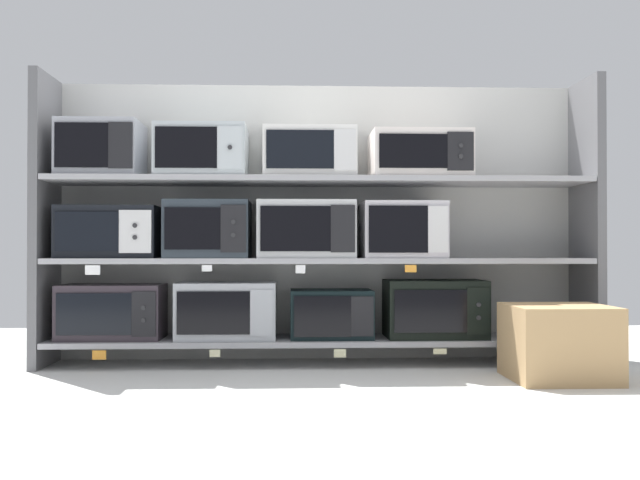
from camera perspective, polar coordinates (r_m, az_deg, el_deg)
The scene contains 28 objects.
ground at distance 3.27m, azimuth 0.74°, elevation -12.13°, with size 6.96×6.00×0.02m, color silver.
back_panel at distance 4.44m, azimuth -0.12°, elevation 1.38°, with size 3.16×0.04×1.60m, color #B2B2AD.
upright_left at distance 4.41m, azimuth -20.04°, elevation 1.44°, with size 0.05×0.43×1.60m, color #5B5B5E.
upright_right at distance 4.53m, azimuth 19.50°, elevation 1.38°, with size 0.05×0.43×1.60m, color #5B5B5E.
shelf_0 at distance 4.23m, azimuth 0.00°, elevation -7.60°, with size 2.96×0.43×0.03m, color #99999E.
microwave_0 at distance 4.32m, azimuth -15.42°, elevation -5.24°, with size 0.55×0.34×0.30m.
microwave_1 at distance 4.22m, azimuth -7.04°, elevation -5.29°, with size 0.54×0.36×0.31m.
microwave_2 at distance 4.21m, azimuth 0.85°, elevation -5.59°, with size 0.45×0.34×0.27m.
microwave_3 at distance 4.28m, azimuth 8.66°, elevation -5.15°, with size 0.55×0.37×0.32m.
price_tag_0 at distance 4.14m, azimuth -16.34°, elevation -8.34°, with size 0.07×0.00×0.05m, color orange.
price_tag_1 at distance 4.03m, azimuth -7.95°, elevation -8.48°, with size 0.06×0.00×0.04m, color beige.
price_tag_2 at distance 4.03m, azimuth 1.52°, elevation -8.55°, with size 0.06×0.00×0.04m, color beige.
price_tag_3 at distance 4.09m, azimuth 9.05°, elevation -8.31°, with size 0.07×0.00×0.03m, color beige.
shelf_1 at distance 4.20m, azimuth 0.00°, elevation -1.57°, with size 2.96×0.43×0.03m, color #99999E.
microwave_4 at distance 4.31m, azimuth -15.54°, elevation 0.57°, with size 0.53×0.38×0.28m.
microwave_5 at distance 4.22m, azimuth -8.40°, elevation 0.79°, with size 0.45×0.43×0.32m.
microwave_6 at distance 4.20m, azimuth -1.07°, elevation 0.79°, with size 0.53×0.41×0.32m.
microwave_7 at distance 4.24m, azimuth 6.21°, elevation 0.75°, with size 0.45×0.41×0.31m.
price_tag_4 at distance 4.11m, azimuth -16.80°, elevation -2.18°, with size 0.08×0.00×0.05m, color white.
price_tag_5 at distance 4.00m, azimuth -8.54°, elevation -2.12°, with size 0.05×0.00×0.03m, color white.
price_tag_6 at distance 3.98m, azimuth -1.49°, elevation -2.22°, with size 0.05×0.00×0.04m, color white.
price_tag_7 at distance 4.03m, azimuth 6.87°, elevation -2.16°, with size 0.06×0.00×0.04m, color orange.
shelf_2 at distance 4.22m, azimuth 0.00°, elevation 4.48°, with size 2.96×0.43×0.03m, color #99999E.
microwave_8 at distance 4.35m, azimuth -16.18°, elevation 6.57°, with size 0.43×0.38×0.31m.
microwave_9 at distance 4.25m, azimuth -8.87°, elevation 6.56°, with size 0.49×0.42×0.28m.
microwave_10 at distance 4.23m, azimuth -0.82°, elevation 6.53°, with size 0.51×0.38×0.27m.
microwave_11 at distance 4.29m, azimuth 7.51°, elevation 6.35°, with size 0.54×0.41×0.26m.
shipping_carton at distance 3.89m, azimuth 17.59°, elevation -7.39°, with size 0.48×0.48×0.36m, color tan.
Camera 1 is at (-0.17, -4.20, 0.64)m, focal length 42.37 mm.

